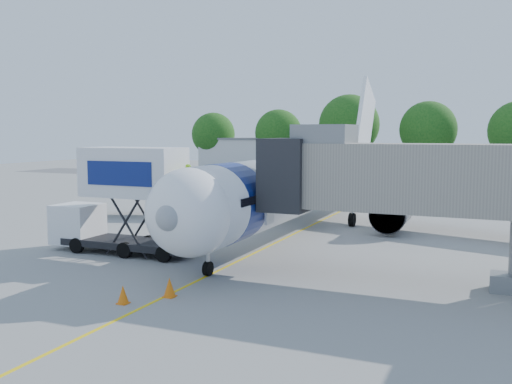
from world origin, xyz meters
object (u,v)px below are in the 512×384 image
at_px(ground_tug, 119,300).
at_px(aircraft, 307,183).
at_px(jet_bridge, 405,179).
at_px(catering_hiloader, 123,200).

bearing_deg(ground_tug, aircraft, 91.25).
bearing_deg(aircraft, ground_tug, -89.40).
height_order(jet_bridge, catering_hiloader, jet_bridge).
distance_m(jet_bridge, ground_tug, 12.49).
xyz_separation_m(jet_bridge, ground_tug, (-7.78, -9.09, -3.58)).
bearing_deg(ground_tug, catering_hiloader, 126.15).
distance_m(aircraft, jet_bridge, 13.77).
distance_m(jet_bridge, catering_hiloader, 14.35).
relative_size(aircraft, jet_bridge, 2.71).
xyz_separation_m(jet_bridge, catering_hiloader, (-14.27, -0.00, -1.58)).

